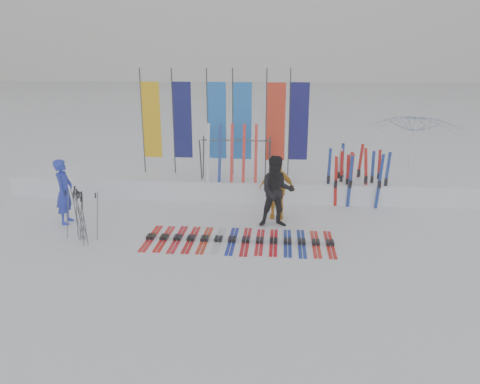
# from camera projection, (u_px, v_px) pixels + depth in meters

# --- Properties ---
(ground) EXTENTS (120.00, 120.00, 0.00)m
(ground) POSITION_uv_depth(u_px,v_px,m) (224.00, 257.00, 10.08)
(ground) COLOR white
(ground) RESTS_ON ground
(snow_bank) EXTENTS (14.00, 1.60, 0.60)m
(snow_bank) POSITION_uv_depth(u_px,v_px,m) (242.00, 186.00, 14.38)
(snow_bank) COLOR white
(snow_bank) RESTS_ON ground
(person_blue) EXTENTS (0.45, 0.65, 1.68)m
(person_blue) POSITION_uv_depth(u_px,v_px,m) (64.00, 192.00, 11.88)
(person_blue) COLOR #2031BD
(person_blue) RESTS_ON ground
(person_black) EXTENTS (0.96, 0.79, 1.81)m
(person_black) POSITION_uv_depth(u_px,v_px,m) (277.00, 192.00, 11.64)
(person_black) COLOR black
(person_black) RESTS_ON ground
(person_yellow) EXTENTS (0.96, 0.46, 1.59)m
(person_yellow) POSITION_uv_depth(u_px,v_px,m) (277.00, 189.00, 12.28)
(person_yellow) COLOR orange
(person_yellow) RESTS_ON ground
(tent_canopy) EXTENTS (3.06, 3.10, 2.47)m
(tent_canopy) POSITION_uv_depth(u_px,v_px,m) (412.00, 153.00, 14.53)
(tent_canopy) COLOR white
(tent_canopy) RESTS_ON ground
(ski_row) EXTENTS (4.37, 1.70, 0.07)m
(ski_row) POSITION_uv_depth(u_px,v_px,m) (239.00, 240.00, 10.91)
(ski_row) COLOR red
(ski_row) RESTS_ON ground
(pole_cluster) EXTENTS (0.88, 0.71, 1.26)m
(pole_cluster) POSITION_uv_depth(u_px,v_px,m) (81.00, 216.00, 10.85)
(pole_cluster) COLOR #595B60
(pole_cluster) RESTS_ON ground
(feather_flags) EXTENTS (5.06, 0.17, 3.20)m
(feather_flags) POSITION_uv_depth(u_px,v_px,m) (226.00, 121.00, 14.05)
(feather_flags) COLOR #383A3F
(feather_flags) RESTS_ON ground
(ski_rack) EXTENTS (2.04, 0.80, 1.23)m
(ski_rack) POSITION_uv_depth(u_px,v_px,m) (236.00, 154.00, 13.70)
(ski_rack) COLOR #383A3F
(ski_rack) RESTS_ON ground
(upright_skis) EXTENTS (1.69, 1.19, 1.67)m
(upright_skis) POSITION_uv_depth(u_px,v_px,m) (354.00, 177.00, 13.56)
(upright_skis) COLOR silver
(upright_skis) RESTS_ON ground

